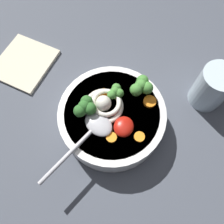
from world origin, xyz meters
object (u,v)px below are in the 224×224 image
soup_spoon (94,129)px  soup_bowl (112,118)px  noodle_pile (104,105)px  drinking_glass (212,88)px  folded_napkin (24,63)px

soup_spoon → soup_bowl: bearing=180.0°
noodle_pile → soup_spoon: size_ratio=0.51×
soup_spoon → drinking_glass: (18.20, -20.53, -2.16)cm
soup_bowl → soup_spoon: (-4.85, 2.03, 3.88)cm
soup_bowl → soup_spoon: size_ratio=1.29×
noodle_pile → soup_bowl: bearing=-106.1°
soup_spoon → drinking_glass: size_ratio=1.71×
soup_spoon → folded_napkin: size_ratio=1.22×
soup_bowl → noodle_pile: size_ratio=2.50×
soup_bowl → noodle_pile: bearing=73.9°
noodle_pile → drinking_glass: drinking_glass is taller
drinking_glass → folded_napkin: 45.62cm
noodle_pile → soup_spoon: (-5.38, 0.20, -0.31)cm
noodle_pile → folded_napkin: bearing=73.4°
noodle_pile → folded_napkin: noodle_pile is taller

